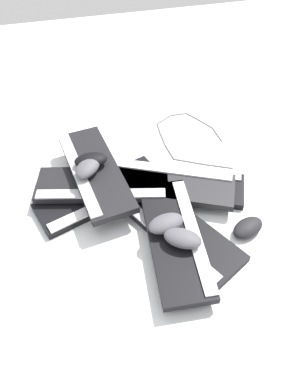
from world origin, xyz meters
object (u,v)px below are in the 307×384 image
mouse_0 (91,160)px  mouse_2 (88,167)px  keyboard_4 (175,237)px  keyboard_2 (102,194)px  keyboard_1 (180,183)px  mouse_4 (183,238)px  keyboard_5 (102,185)px  keyboard_6 (94,171)px  keyboard_0 (178,229)px  keyboard_3 (169,183)px  mouse_3 (166,223)px  mouse_1 (248,228)px

mouse_0 → mouse_2: (0.03, -0.01, 0.00)m
keyboard_4 → mouse_0: bearing=-148.7°
keyboard_2 → mouse_0: bearing=-168.7°
keyboard_1 → mouse_0: 0.31m
mouse_4 → keyboard_5: bearing=-26.4°
keyboard_6 → keyboard_2: bearing=9.5°
keyboard_0 → mouse_2: 0.35m
keyboard_3 → mouse_3: bearing=-18.3°
keyboard_1 → keyboard_3: keyboard_3 is taller
keyboard_3 → mouse_2: (-0.07, -0.25, 0.07)m
keyboard_1 → keyboard_6: keyboard_6 is taller
mouse_2 → mouse_3: 0.33m
keyboard_1 → keyboard_2: same height
keyboard_4 → keyboard_2: bearing=-144.0°
mouse_0 → keyboard_3: bearing=157.9°
mouse_2 → keyboard_5: bearing=-87.7°
keyboard_1 → mouse_2: bearing=-100.3°
keyboard_0 → keyboard_5: (-0.22, -0.20, 0.03)m
keyboard_0 → mouse_1: bearing=76.3°
keyboard_5 → mouse_2: size_ratio=4.21×
mouse_4 → keyboard_2: bearing=-24.0°
keyboard_5 → mouse_3: mouse_3 is taller
keyboard_2 → mouse_2: mouse_2 is taller
keyboard_4 → mouse_4: mouse_4 is taller
keyboard_3 → mouse_4: 0.26m
mouse_4 → mouse_1: bearing=-140.3°
keyboard_4 → mouse_3: mouse_3 is taller
keyboard_5 → keyboard_6: (-0.04, -0.02, 0.03)m
keyboard_1 → keyboard_5: keyboard_5 is taller
mouse_4 → keyboard_3: bearing=-65.1°
keyboard_1 → mouse_3: mouse_3 is taller
keyboard_5 → keyboard_0: bearing=42.1°
keyboard_4 → keyboard_5: same height
keyboard_1 → mouse_1: size_ratio=4.21×
keyboard_3 → mouse_1: keyboard_3 is taller
keyboard_4 → mouse_2: mouse_2 is taller
mouse_1 → mouse_3: mouse_3 is taller
keyboard_3 → mouse_3: mouse_3 is taller
keyboard_3 → mouse_0: (-0.11, -0.24, 0.07)m
keyboard_0 → keyboard_2: 0.29m
keyboard_4 → mouse_4: 0.05m
keyboard_2 → keyboard_3: (0.03, 0.23, 0.03)m
keyboard_0 → mouse_3: mouse_3 is taller
keyboard_2 → mouse_1: (0.26, 0.42, 0.01)m
keyboard_2 → mouse_2: 0.11m
mouse_1 → mouse_4: (0.03, -0.23, 0.06)m
keyboard_5 → mouse_2: mouse_2 is taller
keyboard_3 → keyboard_5: size_ratio=1.00×
keyboard_0 → mouse_1: mouse_1 is taller
keyboard_6 → mouse_0: 0.04m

